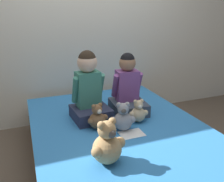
{
  "coord_description": "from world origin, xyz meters",
  "views": [
    {
      "loc": [
        -0.77,
        -1.86,
        1.43
      ],
      "look_at": [
        0.0,
        0.16,
        0.69
      ],
      "focal_mm": 38.0,
      "sensor_mm": 36.0,
      "label": 1
    }
  ],
  "objects_px": {
    "child_on_right": "(128,90)",
    "teddy_bear_at_foot_of_bed": "(107,145)",
    "child_on_left": "(89,90)",
    "bed": "(118,143)",
    "teddy_bear_held_by_right_child": "(138,112)",
    "teddy_bear_between_children": "(123,118)",
    "teddy_bear_held_by_left_child": "(97,118)",
    "sign_card": "(132,134)"
  },
  "relations": [
    {
      "from": "child_on_right",
      "to": "teddy_bear_at_foot_of_bed",
      "type": "bearing_deg",
      "value": -119.24
    },
    {
      "from": "child_on_left",
      "to": "bed",
      "type": "bearing_deg",
      "value": -53.93
    },
    {
      "from": "child_on_right",
      "to": "teddy_bear_held_by_right_child",
      "type": "relative_size",
      "value": 2.73
    },
    {
      "from": "teddy_bear_held_by_right_child",
      "to": "teddy_bear_between_children",
      "type": "distance_m",
      "value": 0.23
    },
    {
      "from": "bed",
      "to": "child_on_right",
      "type": "distance_m",
      "value": 0.55
    },
    {
      "from": "teddy_bear_held_by_left_child",
      "to": "teddy_bear_at_foot_of_bed",
      "type": "height_order",
      "value": "teddy_bear_at_foot_of_bed"
    },
    {
      "from": "child_on_left",
      "to": "teddy_bear_at_foot_of_bed",
      "type": "height_order",
      "value": "child_on_left"
    },
    {
      "from": "teddy_bear_between_children",
      "to": "teddy_bear_held_by_right_child",
      "type": "bearing_deg",
      "value": 40.59
    },
    {
      "from": "child_on_right",
      "to": "teddy_bear_between_children",
      "type": "height_order",
      "value": "child_on_right"
    },
    {
      "from": "bed",
      "to": "teddy_bear_between_children",
      "type": "distance_m",
      "value": 0.34
    },
    {
      "from": "bed",
      "to": "teddy_bear_at_foot_of_bed",
      "type": "height_order",
      "value": "teddy_bear_at_foot_of_bed"
    },
    {
      "from": "child_on_right",
      "to": "teddy_bear_held_by_left_child",
      "type": "height_order",
      "value": "child_on_right"
    },
    {
      "from": "bed",
      "to": "child_on_right",
      "type": "xyz_separation_m",
      "value": [
        0.2,
        0.24,
        0.45
      ]
    },
    {
      "from": "bed",
      "to": "teddy_bear_held_by_right_child",
      "type": "bearing_deg",
      "value": -5.32
    },
    {
      "from": "child_on_right",
      "to": "teddy_bear_held_by_right_child",
      "type": "xyz_separation_m",
      "value": [
        -0.0,
        -0.26,
        -0.15
      ]
    },
    {
      "from": "teddy_bear_between_children",
      "to": "bed",
      "type": "bearing_deg",
      "value": 103.32
    },
    {
      "from": "teddy_bear_at_foot_of_bed",
      "to": "sign_card",
      "type": "bearing_deg",
      "value": 24.65
    },
    {
      "from": "teddy_bear_held_by_left_child",
      "to": "teddy_bear_at_foot_of_bed",
      "type": "bearing_deg",
      "value": -111.94
    },
    {
      "from": "child_on_right",
      "to": "sign_card",
      "type": "relative_size",
      "value": 2.96
    },
    {
      "from": "bed",
      "to": "child_on_left",
      "type": "relative_size",
      "value": 2.99
    },
    {
      "from": "child_on_right",
      "to": "sign_card",
      "type": "xyz_separation_m",
      "value": [
        -0.16,
        -0.46,
        -0.24
      ]
    },
    {
      "from": "child_on_left",
      "to": "teddy_bear_between_children",
      "type": "distance_m",
      "value": 0.45
    },
    {
      "from": "bed",
      "to": "sign_card",
      "type": "relative_size",
      "value": 9.54
    },
    {
      "from": "child_on_left",
      "to": "teddy_bear_between_children",
      "type": "xyz_separation_m",
      "value": [
        0.21,
        -0.36,
        -0.18
      ]
    },
    {
      "from": "teddy_bear_between_children",
      "to": "sign_card",
      "type": "height_order",
      "value": "teddy_bear_between_children"
    },
    {
      "from": "bed",
      "to": "teddy_bear_held_by_right_child",
      "type": "height_order",
      "value": "teddy_bear_held_by_right_child"
    },
    {
      "from": "teddy_bear_held_by_left_child",
      "to": "bed",
      "type": "bearing_deg",
      "value": -9.32
    },
    {
      "from": "child_on_right",
      "to": "teddy_bear_at_foot_of_bed",
      "type": "distance_m",
      "value": 0.91
    },
    {
      "from": "child_on_right",
      "to": "teddy_bear_held_by_right_child",
      "type": "distance_m",
      "value": 0.3
    },
    {
      "from": "teddy_bear_between_children",
      "to": "teddy_bear_at_foot_of_bed",
      "type": "distance_m",
      "value": 0.5
    },
    {
      "from": "bed",
      "to": "teddy_bear_held_by_right_child",
      "type": "distance_m",
      "value": 0.36
    },
    {
      "from": "teddy_bear_held_by_left_child",
      "to": "teddy_bear_at_foot_of_bed",
      "type": "distance_m",
      "value": 0.52
    },
    {
      "from": "teddy_bear_held_by_left_child",
      "to": "teddy_bear_between_children",
      "type": "height_order",
      "value": "teddy_bear_between_children"
    },
    {
      "from": "child_on_left",
      "to": "child_on_right",
      "type": "distance_m",
      "value": 0.41
    },
    {
      "from": "teddy_bear_held_by_right_child",
      "to": "child_on_left",
      "type": "bearing_deg",
      "value": 153.18
    },
    {
      "from": "teddy_bear_held_by_left_child",
      "to": "sign_card",
      "type": "bearing_deg",
      "value": -52.79
    },
    {
      "from": "teddy_bear_held_by_left_child",
      "to": "child_on_left",
      "type": "bearing_deg",
      "value": 78.81
    },
    {
      "from": "child_on_left",
      "to": "teddy_bear_held_by_left_child",
      "type": "bearing_deg",
      "value": -94.21
    },
    {
      "from": "child_on_left",
      "to": "teddy_bear_held_by_right_child",
      "type": "distance_m",
      "value": 0.52
    },
    {
      "from": "bed",
      "to": "teddy_bear_held_by_left_child",
      "type": "distance_m",
      "value": 0.37
    },
    {
      "from": "teddy_bear_held_by_left_child",
      "to": "teddy_bear_between_children",
      "type": "relative_size",
      "value": 0.91
    },
    {
      "from": "sign_card",
      "to": "child_on_right",
      "type": "bearing_deg",
      "value": 70.17
    }
  ]
}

